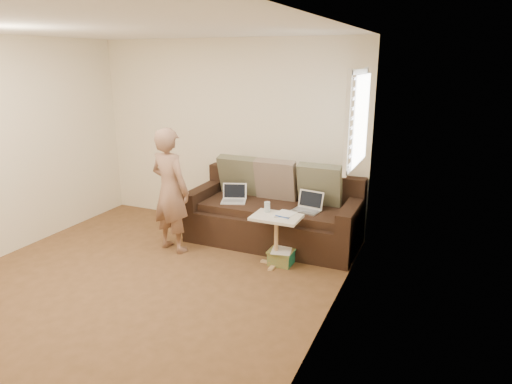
% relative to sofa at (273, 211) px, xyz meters
% --- Properties ---
extents(floor, '(4.50, 4.50, 0.00)m').
position_rel_sofa_xyz_m(floor, '(-0.88, -1.77, -0.42)').
color(floor, brown).
rests_on(floor, ground).
extents(ceiling, '(4.50, 4.50, 0.00)m').
position_rel_sofa_xyz_m(ceiling, '(-0.88, -1.77, 2.18)').
color(ceiling, white).
rests_on(ceiling, wall_back).
extents(wall_back, '(4.00, 0.00, 4.00)m').
position_rel_sofa_xyz_m(wall_back, '(-0.88, 0.48, 0.87)').
color(wall_back, beige).
rests_on(wall_back, ground).
extents(wall_right, '(0.00, 4.50, 4.50)m').
position_rel_sofa_xyz_m(wall_right, '(1.12, -1.77, 0.87)').
color(wall_right, beige).
rests_on(wall_right, ground).
extents(window_blinds, '(0.12, 0.88, 1.08)m').
position_rel_sofa_xyz_m(window_blinds, '(1.07, -0.27, 1.28)').
color(window_blinds, white).
rests_on(window_blinds, wall_right).
extents(sofa, '(2.20, 0.95, 0.85)m').
position_rel_sofa_xyz_m(sofa, '(0.00, 0.00, 0.00)').
color(sofa, black).
rests_on(sofa, ground).
extents(pillow_left, '(0.55, 0.29, 0.57)m').
position_rel_sofa_xyz_m(pillow_left, '(-0.60, 0.23, 0.37)').
color(pillow_left, '#53543E').
rests_on(pillow_left, sofa).
extents(pillow_mid, '(0.55, 0.27, 0.57)m').
position_rel_sofa_xyz_m(pillow_mid, '(-0.05, 0.21, 0.37)').
color(pillow_mid, '#775F55').
rests_on(pillow_mid, sofa).
extents(pillow_right, '(0.55, 0.28, 0.57)m').
position_rel_sofa_xyz_m(pillow_right, '(0.55, 0.20, 0.37)').
color(pillow_right, '#53543E').
rests_on(pillow_right, sofa).
extents(laptop_silver, '(0.36, 0.28, 0.22)m').
position_rel_sofa_xyz_m(laptop_silver, '(0.47, -0.10, 0.10)').
color(laptop_silver, '#B7BABC').
rests_on(laptop_silver, sofa).
extents(laptop_white, '(0.37, 0.32, 0.23)m').
position_rel_sofa_xyz_m(laptop_white, '(-0.52, -0.12, 0.10)').
color(laptop_white, white).
rests_on(laptop_white, sofa).
extents(person, '(0.64, 0.50, 1.56)m').
position_rel_sofa_xyz_m(person, '(-1.08, -0.73, 0.35)').
color(person, brown).
rests_on(person, ground).
extents(side_table, '(0.55, 0.39, 0.61)m').
position_rel_sofa_xyz_m(side_table, '(0.28, -0.62, -0.12)').
color(side_table, silver).
rests_on(side_table, ground).
extents(drinking_glass, '(0.07, 0.07, 0.12)m').
position_rel_sofa_xyz_m(drinking_glass, '(0.13, -0.53, 0.24)').
color(drinking_glass, silver).
rests_on(drinking_glass, side_table).
extents(scissors, '(0.20, 0.15, 0.02)m').
position_rel_sofa_xyz_m(scissors, '(0.36, -0.66, 0.19)').
color(scissors, silver).
rests_on(scissors, side_table).
extents(paper_on_table, '(0.25, 0.33, 0.00)m').
position_rel_sofa_xyz_m(paper_on_table, '(0.34, -0.54, 0.18)').
color(paper_on_table, white).
rests_on(paper_on_table, side_table).
extents(striped_box, '(0.29, 0.29, 0.18)m').
position_rel_sofa_xyz_m(striped_box, '(0.34, -0.58, -0.33)').
color(striped_box, '#C4751D').
rests_on(striped_box, ground).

